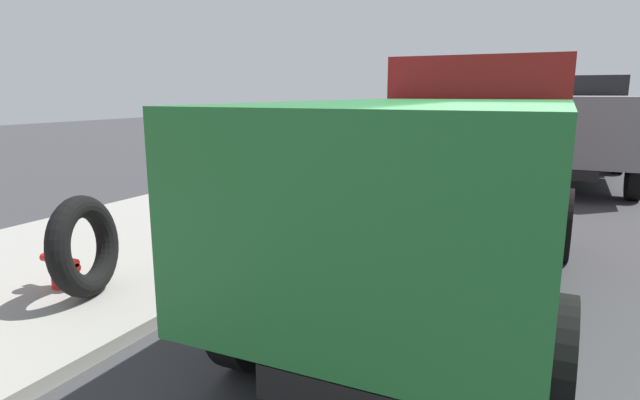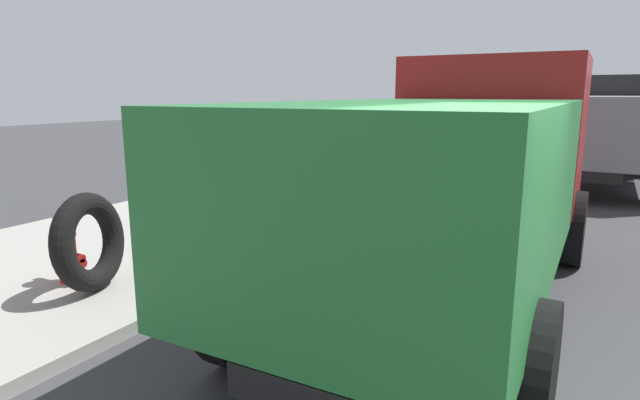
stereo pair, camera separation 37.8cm
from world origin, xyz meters
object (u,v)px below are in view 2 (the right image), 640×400
dump_truck_gray (606,125)px  dump_truck_orange (595,113)px  loose_tire (89,242)px  dump_truck_green (453,168)px  fire_hydrant (67,251)px  dump_truck_yellow (580,106)px

dump_truck_gray → dump_truck_orange: bearing=2.8°
loose_tire → dump_truck_green: (2.21, -3.70, 0.86)m
loose_tire → dump_truck_gray: size_ratio=0.17×
dump_truck_green → fire_hydrant: bearing=117.2°
fire_hydrant → dump_truck_green: dump_truck_green is taller
dump_truck_gray → dump_truck_yellow: (22.73, 1.68, 0.00)m
dump_truck_green → dump_truck_orange: (20.52, -0.99, 0.00)m
fire_hydrant → loose_tire: bearing=-95.6°
fire_hydrant → loose_tire: size_ratio=0.64×
dump_truck_green → dump_truck_gray: same height
dump_truck_green → dump_truck_gray: 10.37m
dump_truck_gray → loose_tire: bearing=157.4°
dump_truck_orange → dump_truck_yellow: size_ratio=1.00×
loose_tire → dump_truck_gray: dump_truck_gray is taller
dump_truck_orange → dump_truck_yellow: same height
dump_truck_green → dump_truck_yellow: same height
dump_truck_gray → dump_truck_yellow: size_ratio=1.00×
dump_truck_gray → dump_truck_yellow: bearing=4.2°
dump_truck_orange → loose_tire: bearing=168.3°
loose_tire → dump_truck_green: size_ratio=0.17×
dump_truck_green → dump_truck_orange: size_ratio=0.99×
loose_tire → dump_truck_yellow: 35.38m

